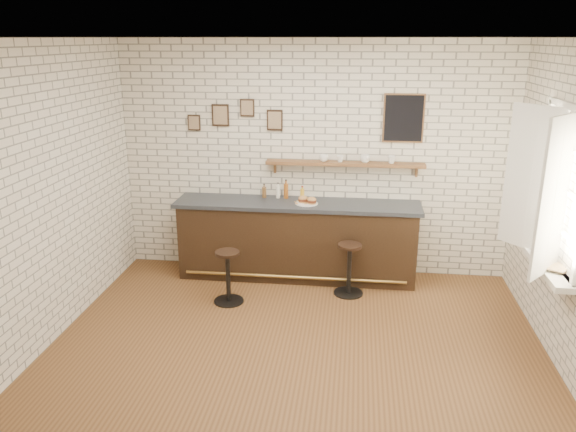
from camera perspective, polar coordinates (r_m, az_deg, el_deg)
name	(u,v)px	position (r m, az deg, el deg)	size (l,w,h in m)	color
ground	(297,343)	(5.91, 0.88, -12.79)	(5.00, 5.00, 0.00)	brown
bar_counter	(297,240)	(7.25, 0.92, -2.42)	(3.10, 0.65, 1.01)	black
sandwich_plate	(307,203)	(7.02, 1.90, 1.29)	(0.28, 0.28, 0.01)	white
ciabatta_sandwich	(307,200)	(7.01, 1.99, 1.65)	(0.26, 0.18, 0.08)	tan
potato_chips	(305,203)	(7.02, 1.73, 1.35)	(0.25, 0.18, 0.00)	gold
bitters_bottle_brown	(264,192)	(7.29, -2.43, 2.45)	(0.06, 0.06, 0.18)	brown
bitters_bottle_white	(278,192)	(7.26, -1.02, 2.48)	(0.05, 0.05, 0.20)	silver
bitters_bottle_amber	(286,191)	(7.24, -0.20, 2.59)	(0.06, 0.06, 0.25)	#964F18
condiment_bottle_yellow	(302,193)	(7.23, 1.46, 2.31)	(0.05, 0.05, 0.17)	gold
bar_stool_left	(228,275)	(6.64, -6.11, -5.99)	(0.35, 0.35, 0.64)	black
bar_stool_right	(349,267)	(6.84, 6.23, -5.22)	(0.36, 0.36, 0.65)	black
wall_shelf	(345,164)	(7.13, 5.79, 5.30)	(2.00, 0.18, 0.18)	brown
shelf_cup_a	(324,158)	(7.13, 3.66, 5.89)	(0.11, 0.11, 0.09)	white
shelf_cup_b	(340,159)	(7.12, 5.32, 5.82)	(0.09, 0.09, 0.08)	white
shelf_cup_c	(365,159)	(7.12, 7.85, 5.78)	(0.12, 0.12, 0.10)	white
shelf_cup_d	(392,160)	(7.13, 10.48, 5.66)	(0.10, 0.10, 0.09)	white
back_wall_decor	(332,117)	(7.12, 4.53, 9.95)	(2.96, 0.02, 0.56)	black
window_sill	(543,262)	(6.06, 24.51, -4.26)	(0.20, 1.35, 0.06)	white
casement_window	(550,188)	(5.83, 25.05, 2.62)	(0.40, 1.30, 1.56)	white
book_lower	(551,269)	(5.80, 25.14, -4.88)	(0.17, 0.23, 0.02)	tan
book_upper	(550,266)	(5.81, 25.10, -4.62)	(0.15, 0.20, 0.02)	tan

